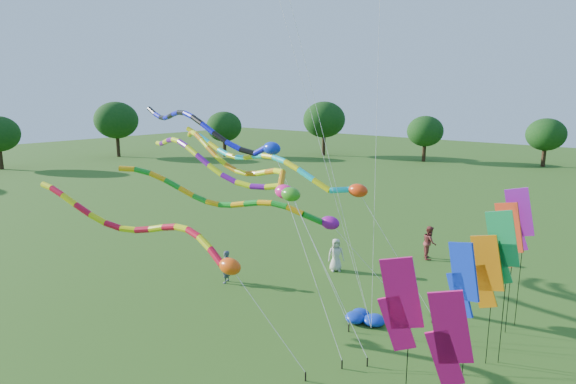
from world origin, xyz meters
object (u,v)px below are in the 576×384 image
Objects in this scene: tube_kite_orange at (243,166)px; person_b at (226,267)px; person_a at (336,255)px; tube_kite_red at (157,234)px; person_c at (429,242)px; blue_nylon_heap at (368,316)px.

tube_kite_orange is 7.83× the size of person_b.
tube_kite_red is at bearing -146.05° from person_a.
person_a is 0.92× the size of person_c.
tube_kite_red reaches higher than person_b.
person_b is (-1.43, 4.61, -2.93)m from tube_kite_red.
person_c is at bearing 13.30° from person_a.
tube_kite_orange is 7.89m from blue_nylon_heap.
person_b is 0.87× the size of person_c.
person_c is (4.47, 13.91, -2.81)m from tube_kite_red.
tube_kite_red reaches higher than blue_nylon_heap.
tube_kite_red is 14.88m from person_c.
tube_kite_orange reaches higher than tube_kite_red.
person_c is (2.82, 4.72, 0.07)m from person_a.
person_c reaches higher than person_b.
tube_kite_orange reaches higher than person_a.
person_a is at bearing 123.50° from person_b.
tube_kite_orange is at bearing 56.03° from person_b.
tube_kite_red is 8.61m from blue_nylon_heap.
tube_kite_orange is 11.59m from person_c.
person_a is at bearing 118.45° from person_c.
tube_kite_orange is at bearing -152.75° from person_a.
person_b is at bearing 100.11° from tube_kite_red.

